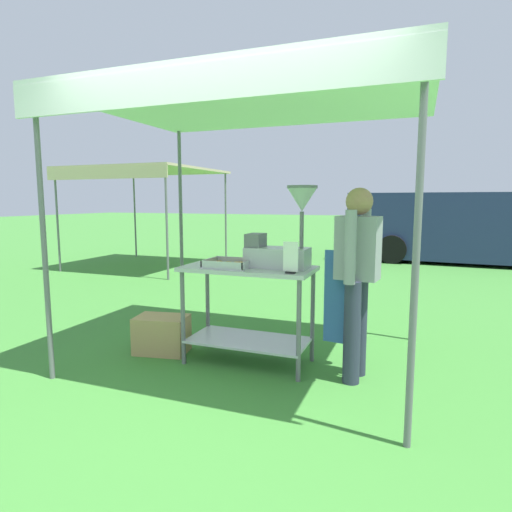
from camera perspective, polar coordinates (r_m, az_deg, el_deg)
ground_plane at (r=8.97m, az=12.13°, el=-2.40°), size 70.00×70.00×0.00m
stall_canopy at (r=4.02m, az=-0.55°, el=19.29°), size 3.06×2.37×2.42m
donut_cart at (r=3.93m, az=-1.04°, el=-5.25°), size 1.20×0.59×0.91m
donut_tray at (r=3.87m, az=-3.68°, el=-1.15°), size 0.41×0.34×0.07m
donut_fryer at (r=3.80m, az=3.66°, el=2.39°), size 0.63×0.28×0.73m
menu_sign at (r=3.53m, az=4.65°, el=-0.51°), size 0.13×0.05×0.26m
vendor at (r=3.63m, az=13.27°, el=-2.33°), size 0.46×0.54×1.61m
supply_crate at (r=4.41m, az=-12.47°, el=-10.19°), size 0.56×0.42×0.37m
van_navy at (r=11.62m, az=27.11°, el=3.53°), size 5.88×2.30×1.69m
neighbour_tent at (r=10.04m, az=-14.60°, el=10.77°), size 2.88×2.84×2.20m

